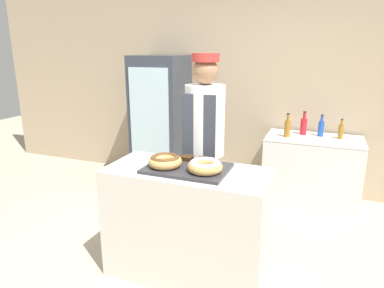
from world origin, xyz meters
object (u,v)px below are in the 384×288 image
object	(u,v)px
baker_person	(204,145)
brownie_back_right	(203,160)
bottle_blue	(321,128)
bottle_amber_b	(341,131)
donut_chocolate_glaze	(165,161)
serving_tray	(187,168)
bottle_amber	(287,128)
chest_freezer	(311,171)
bottle_red	(304,126)
beverage_fridge	(161,121)
donut_light_glaze	(205,166)
brownie_back_left	(187,158)

from	to	relation	value
baker_person	brownie_back_right	bearing A→B (deg)	-72.19
bottle_blue	baker_person	bearing A→B (deg)	-127.61
bottle_amber_b	bottle_blue	bearing A→B (deg)	167.89
donut_chocolate_glaze	serving_tray	bearing A→B (deg)	17.98
brownie_back_right	donut_chocolate_glaze	bearing A→B (deg)	-137.62
donut_chocolate_glaze	bottle_amber_b	size ratio (longest dim) A/B	1.14
baker_person	bottle_amber	bearing A→B (deg)	60.49
chest_freezer	bottle_red	size ratio (longest dim) A/B	3.84
baker_person	bottle_red	xyz separation A→B (m)	(0.79, 1.29, -0.02)
donut_chocolate_glaze	bottle_blue	bearing A→B (deg)	60.38
brownie_back_right	bottle_red	xyz separation A→B (m)	(0.66, 1.71, -0.02)
chest_freezer	bottle_amber	size ratio (longest dim) A/B	3.87
serving_tray	donut_chocolate_glaze	size ratio (longest dim) A/B	2.42
serving_tray	beverage_fridge	xyz separation A→B (m)	(-1.10, 1.75, -0.05)
brownie_back_right	bottle_amber_b	distance (m)	1.97
donut_light_glaze	chest_freezer	bearing A→B (deg)	68.75
serving_tray	bottle_amber	size ratio (longest dim) A/B	2.28
baker_person	bottle_red	distance (m)	1.51
bottle_amber	bottle_blue	bearing A→B (deg)	26.06
donut_chocolate_glaze	baker_person	bearing A→B (deg)	81.05
brownie_back_right	baker_person	xyz separation A→B (m)	(-0.13, 0.42, -0.00)
brownie_back_left	chest_freezer	size ratio (longest dim) A/B	0.08
brownie_back_left	bottle_blue	xyz separation A→B (m)	(1.00, 1.70, -0.03)
serving_tray	bottle_amber_b	distance (m)	2.14
donut_light_glaze	bottle_blue	world-z (taller)	bottle_blue
beverage_fridge	bottle_blue	size ratio (longest dim) A/B	6.82
brownie_back_left	baker_person	xyz separation A→B (m)	(0.01, 0.42, -0.00)
bottle_red	bottle_blue	world-z (taller)	bottle_red
serving_tray	chest_freezer	xyz separation A→B (m)	(0.87, 1.76, -0.51)
brownie_back_right	baker_person	world-z (taller)	baker_person
serving_tray	brownie_back_right	distance (m)	0.18
bottle_red	bottle_amber	size ratio (longest dim) A/B	1.01
chest_freezer	bottle_blue	xyz separation A→B (m)	(0.06, 0.10, 0.51)
chest_freezer	brownie_back_left	bearing A→B (deg)	-120.39
serving_tray	brownie_back_right	world-z (taller)	brownie_back_right
bottle_red	bottle_amber	distance (m)	0.25
baker_person	beverage_fridge	bearing A→B (deg)	131.43
donut_light_glaze	bottle_red	size ratio (longest dim) A/B	0.93
serving_tray	baker_person	bearing A→B (deg)	96.26
baker_person	bottle_amber_b	bearing A→B (deg)	45.88
bottle_red	bottle_amber_b	xyz separation A→B (m)	(0.41, -0.05, -0.02)
donut_chocolate_glaze	chest_freezer	xyz separation A→B (m)	(1.03, 1.81, -0.56)
bottle_red	bottle_amber	world-z (taller)	bottle_red
donut_chocolate_glaze	donut_light_glaze	distance (m)	0.32
serving_tray	baker_person	xyz separation A→B (m)	(-0.06, 0.58, 0.03)
serving_tray	donut_chocolate_glaze	xyz separation A→B (m)	(-0.16, -0.05, 0.06)
donut_light_glaze	bottle_blue	bearing A→B (deg)	68.26
donut_chocolate_glaze	bottle_red	bearing A→B (deg)	65.05
brownie_back_left	bottle_amber_b	bearing A→B (deg)	53.87
serving_tray	beverage_fridge	distance (m)	2.07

